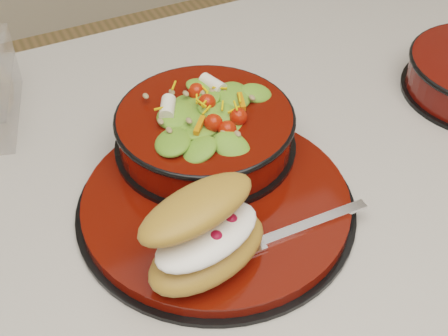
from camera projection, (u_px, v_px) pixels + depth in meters
name	position (u px, v px, depth m)	size (l,w,h in m)	color
dinner_plate	(217.00, 203.00, 0.72)	(0.32, 0.32, 0.02)	black
salad_bowl	(205.00, 124.00, 0.75)	(0.22, 0.22, 0.09)	black
croissant	(205.00, 234.00, 0.62)	(0.15, 0.12, 0.08)	#B58037
fork	(294.00, 230.00, 0.67)	(0.17, 0.02, 0.00)	silver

